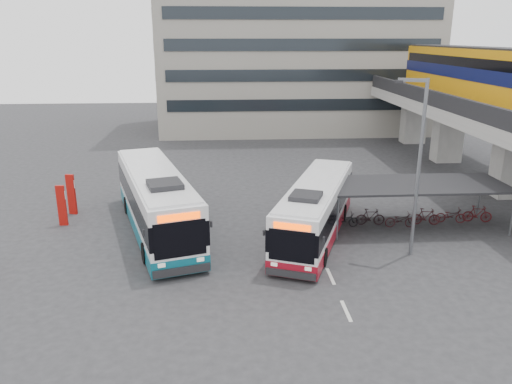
{
  "coord_description": "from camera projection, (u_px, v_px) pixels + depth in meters",
  "views": [
    {
      "loc": [
        -2.21,
        -23.22,
        10.44
      ],
      "look_at": [
        -0.47,
        3.66,
        2.0
      ],
      "focal_mm": 35.0,
      "sensor_mm": 36.0,
      "label": 1
    }
  ],
  "objects": [
    {
      "name": "pedestrian",
      "position": [
        171.0,
        210.0,
        28.48
      ],
      "size": [
        0.79,
        0.83,
        1.92
      ],
      "primitive_type": "imported",
      "rotation": [
        0.0,
        0.0,
        0.91
      ],
      "color": "black",
      "rests_on": "ground"
    },
    {
      "name": "sign_totem_north",
      "position": [
        71.0,
        194.0,
        30.26
      ],
      "size": [
        0.54,
        0.28,
        2.51
      ],
      "rotation": [
        0.0,
        0.0,
        -0.24
      ],
      "color": "#9F0E09",
      "rests_on": "ground"
    },
    {
      "name": "bus_main",
      "position": [
        316.0,
        210.0,
        26.75
      ],
      "size": [
        6.23,
        11.15,
        3.26
      ],
      "rotation": [
        0.0,
        0.0,
        -0.37
      ],
      "color": "white",
      "rests_on": "ground"
    },
    {
      "name": "office_block",
      "position": [
        295.0,
        17.0,
        56.28
      ],
      "size": [
        30.0,
        15.0,
        25.0
      ],
      "primitive_type": "cube",
      "color": "gray",
      "rests_on": "ground"
    },
    {
      "name": "viaduct",
      "position": [
        478.0,
        94.0,
        37.6
      ],
      "size": [
        8.0,
        32.0,
        9.68
      ],
      "color": "gray",
      "rests_on": "ground"
    },
    {
      "name": "lamp_post",
      "position": [
        417.0,
        158.0,
        23.55
      ],
      "size": [
        1.43,
        0.78,
        8.64
      ],
      "rotation": [
        0.0,
        0.0,
        -0.43
      ],
      "color": "#595B60",
      "rests_on": "ground"
    },
    {
      "name": "bike_shelter",
      "position": [
        414.0,
        202.0,
        28.31
      ],
      "size": [
        10.0,
        4.0,
        2.54
      ],
      "color": "#595B60",
      "rests_on": "ground"
    },
    {
      "name": "ground",
      "position": [
        270.0,
        251.0,
        25.37
      ],
      "size": [
        120.0,
        120.0,
        0.0
      ],
      "primitive_type": "plane",
      "color": "#28282B",
      "rests_on": "ground"
    },
    {
      "name": "bus_teal",
      "position": [
        156.0,
        202.0,
        27.48
      ],
      "size": [
        6.2,
        12.79,
        3.71
      ],
      "rotation": [
        0.0,
        0.0,
        0.29
      ],
      "color": "white",
      "rests_on": "ground"
    },
    {
      "name": "sign_totem_mid",
      "position": [
        62.0,
        205.0,
        28.44
      ],
      "size": [
        0.52,
        0.16,
        2.39
      ],
      "rotation": [
        0.0,
        0.0,
        -0.02
      ],
      "color": "#9F0E09",
      "rests_on": "ground"
    },
    {
      "name": "road_markings",
      "position": [
        331.0,
        276.0,
        22.66
      ],
      "size": [
        0.15,
        7.6,
        0.01
      ],
      "color": "beige",
      "rests_on": "ground"
    }
  ]
}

